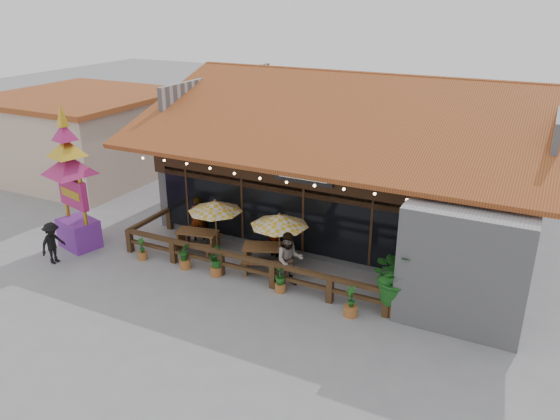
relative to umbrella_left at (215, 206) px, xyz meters
The scene contains 19 objects.
ground 4.11m from the umbrella_left, 14.04° to the right, with size 100.00×100.00×0.00m, color gray.
restaurant_building 6.89m from the umbrella_left, 56.22° to the left, with size 15.50×14.73×6.09m.
patio_railing 2.14m from the umbrella_left, 41.41° to the right, with size 10.00×2.60×0.92m.
neighbor_building 12.53m from the umbrella_left, 155.93° to the left, with size 8.40×8.40×4.22m.
umbrella_left is the anchor object (origin of this frame).
umbrella_right 2.69m from the umbrella_left, ahead, with size 2.48×2.48×2.14m.
picnic_table_left 1.57m from the umbrella_left, behind, with size 1.77×1.61×0.74m.
picnic_table_right 2.62m from the umbrella_left, ahead, with size 2.18×2.05×0.84m.
thai_sign_tower 5.45m from the umbrella_left, 159.13° to the right, with size 2.64×2.64×5.87m.
tropical_plant 7.16m from the umbrella_left, ahead, with size 2.06×2.02×2.16m.
diner_a 1.72m from the umbrella_left, 152.54° to the left, with size 0.65×0.43×1.78m, color #392212.
diner_b 3.73m from the umbrella_left, 16.25° to the right, with size 0.91×0.71×1.88m, color #392212.
diner_c 2.45m from the umbrella_left, 19.73° to the left, with size 0.88×0.37×1.50m, color #392212.
pedestrian 5.88m from the umbrella_left, 145.07° to the right, with size 1.00×0.57×1.55m, color black.
planter_a 3.09m from the umbrella_left, 141.28° to the right, with size 0.35×0.35×0.85m.
planter_b 2.12m from the umbrella_left, 101.51° to the right, with size 0.45×0.47×0.98m.
planter_c 2.20m from the umbrella_left, 58.30° to the right, with size 0.76×0.72×1.00m.
planter_d 3.98m from the umbrella_left, 23.93° to the right, with size 0.46×0.46×0.88m.
planter_e 6.36m from the umbrella_left, 17.24° to the right, with size 0.43×0.42×1.01m.
Camera 1 is at (6.78, -14.43, 9.02)m, focal length 35.00 mm.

